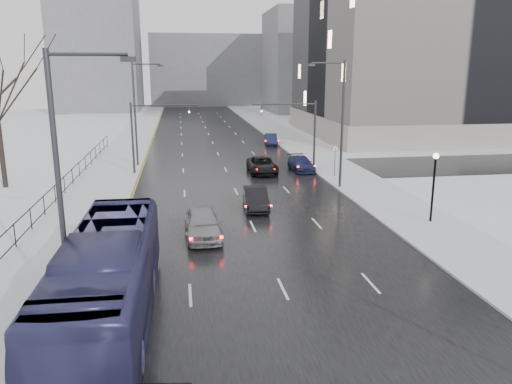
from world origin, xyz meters
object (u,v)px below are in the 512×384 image
sedan_center_near (203,223)px  sedan_right_near (256,198)px  bus (108,280)px  lamppost_r_mid (434,177)px  streetlight_l_far (137,109)px  sedan_right_distant (271,139)px  sedan_right_cross (262,165)px  streetlight_l_near (65,180)px  tree_park_e (6,188)px  streetlight_r_mid (340,118)px  mast_signal_left (144,129)px  mast_signal_right (304,127)px  sedan_right_far (301,164)px  no_uturn_sign (335,152)px

sedan_center_near → sedan_right_near: bearing=53.0°
sedan_center_near → bus: bearing=-114.3°
lamppost_r_mid → sedan_center_near: (-14.10, -0.60, -2.08)m
streetlight_l_far → sedan_right_distant: size_ratio=2.42×
sedan_right_cross → streetlight_l_near: bearing=-112.2°
tree_park_e → lamppost_r_mid: 32.52m
streetlight_r_mid → sedan_right_near: 10.23m
streetlight_r_mid → streetlight_l_near: 25.82m
tree_park_e → lamppost_r_mid: size_ratio=3.15×
sedan_center_near → sedan_right_cross: sedan_center_near is taller
mast_signal_left → bus: mast_signal_left is taller
streetlight_r_mid → mast_signal_right: bearing=96.0°
sedan_center_near → sedan_right_far: size_ratio=1.07×
lamppost_r_mid → no_uturn_sign: lamppost_r_mid is taller
sedan_right_distant → sedan_right_near: bearing=-96.4°
no_uturn_sign → sedan_center_near: (-12.30, -14.60, -1.43)m
streetlight_l_near → sedan_right_near: bearing=59.0°
no_uturn_sign → sedan_right_near: 12.52m
streetlight_r_mid → sedan_center_near: streetlight_r_mid is taller
tree_park_e → streetlight_l_far: streetlight_l_far is taller
sedan_right_near → sedan_right_cross: sedan_right_near is taller
tree_park_e → sedan_right_near: size_ratio=3.03×
tree_park_e → streetlight_l_near: 26.61m
no_uturn_sign → sedan_right_cross: bearing=155.1°
lamppost_r_mid → sedan_right_far: size_ratio=0.94×
tree_park_e → mast_signal_left: 12.29m
streetlight_l_near → streetlight_l_far: (0.00, 32.00, 0.00)m
tree_park_e → mast_signal_right: tree_park_e is taller
streetlight_l_far → no_uturn_sign: size_ratio=3.70×
sedan_right_near → no_uturn_sign: bearing=50.6°
mast_signal_right → sedan_right_distant: bearing=90.4°
streetlight_l_near → sedan_right_cross: 29.50m
tree_park_e → mast_signal_left: size_ratio=2.08×
mast_signal_left → sedan_right_cross: (10.51, -1.20, -3.33)m
no_uturn_sign → mast_signal_left: bearing=166.4°
streetlight_l_near → sedan_right_far: size_ratio=2.20×
sedan_right_distant → tree_park_e: bearing=-135.4°
streetlight_l_near → sedan_right_distant: size_ratio=2.42×
mast_signal_left → sedan_center_near: bearing=-77.2°
sedan_right_distant → streetlight_l_far: bearing=-135.4°
mast_signal_right → streetlight_r_mid: bearing=-84.0°
no_uturn_sign → sedan_right_far: size_ratio=0.59×
mast_signal_right → no_uturn_sign: (1.87, -4.00, -1.81)m
sedan_right_near → tree_park_e: bearing=157.7°
mast_signal_left → tree_park_e: bearing=-159.8°
streetlight_l_far → mast_signal_left: streetlight_l_far is taller
lamppost_r_mid → sedan_center_near: bearing=-177.6°
lamppost_r_mid → sedan_right_far: lamppost_r_mid is taller
mast_signal_right → bus: bearing=-117.1°
streetlight_l_near → mast_signal_right: (15.49, 28.00, -1.51)m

